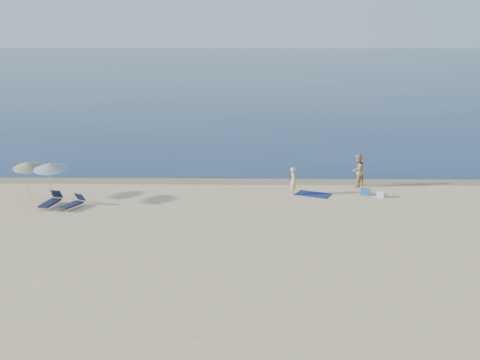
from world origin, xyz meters
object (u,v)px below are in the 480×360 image
(umbrella_near, at_px, (51,166))
(person_right, at_px, (358,171))
(person_left, at_px, (294,181))
(blue_cooler, at_px, (365,192))

(umbrella_near, bearing_deg, person_right, 3.81)
(person_left, bearing_deg, person_right, -63.60)
(person_right, height_order, umbrella_near, umbrella_near)
(person_left, xyz_separation_m, person_right, (3.87, 1.74, 0.17))
(person_right, xyz_separation_m, umbrella_near, (-16.91, -3.56, 1.07))
(person_right, bearing_deg, umbrella_near, -39.04)
(blue_cooler, xyz_separation_m, umbrella_near, (-17.08, -1.82, 1.86))
(person_right, height_order, blue_cooler, person_right)
(blue_cooler, distance_m, umbrella_near, 17.28)
(blue_cooler, height_order, umbrella_near, umbrella_near)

